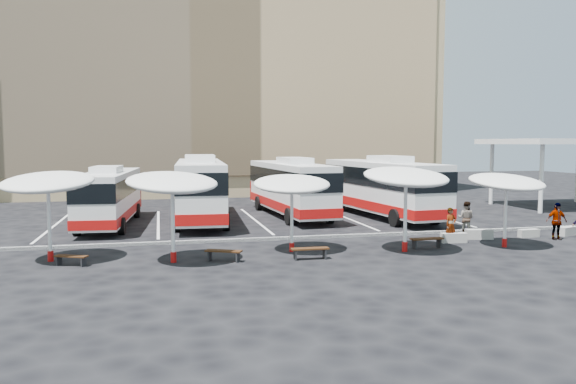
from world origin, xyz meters
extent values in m
plane|color=black|center=(0.00, 0.00, 0.00)|extent=(120.00, 120.00, 0.00)
cube|color=tan|center=(0.00, 32.00, 12.50)|extent=(42.00, 18.00, 25.00)
cube|color=tan|center=(0.00, 22.90, 12.00)|extent=(40.00, 0.30, 20.00)
cube|color=white|center=(24.00, 10.00, 5.00)|extent=(10.00, 8.00, 0.40)
cylinder|color=white|center=(20.00, 7.00, 2.40)|extent=(0.30, 0.30, 4.80)
cylinder|color=white|center=(20.00, 13.00, 2.40)|extent=(0.30, 0.30, 4.80)
cube|color=black|center=(0.00, 0.50, 0.07)|extent=(34.00, 0.25, 0.15)
cube|color=white|center=(-12.00, 8.00, 0.01)|extent=(0.15, 12.00, 0.01)
cube|color=white|center=(-6.00, 8.00, 0.01)|extent=(0.15, 12.00, 0.01)
cube|color=white|center=(0.00, 8.00, 0.01)|extent=(0.15, 12.00, 0.01)
cube|color=white|center=(6.00, 8.00, 0.01)|extent=(0.15, 12.00, 0.01)
cube|color=white|center=(12.00, 8.00, 0.01)|extent=(0.15, 12.00, 0.01)
cube|color=white|center=(-8.76, 7.79, 1.80)|extent=(3.17, 11.24, 2.77)
cube|color=black|center=(-8.76, 7.79, 2.36)|extent=(3.23, 11.30, 1.02)
cube|color=#AC0D0C|center=(-8.76, 7.79, 0.79)|extent=(3.23, 11.30, 0.51)
cube|color=#AC0D0C|center=(-8.32, 13.32, 1.11)|extent=(2.37, 0.37, 1.29)
cube|color=white|center=(-8.83, 6.87, 3.37)|extent=(1.69, 2.88, 0.37)
cylinder|color=black|center=(-9.66, 11.11, 0.46)|extent=(0.39, 0.95, 0.92)
cylinder|color=black|center=(-7.35, 10.93, 0.46)|extent=(0.39, 0.95, 0.92)
cylinder|color=black|center=(-10.20, 4.20, 0.46)|extent=(0.39, 0.95, 0.92)
cylinder|color=black|center=(-7.89, 4.01, 0.46)|extent=(0.39, 0.95, 0.92)
cube|color=white|center=(-3.41, 8.53, 2.11)|extent=(3.46, 13.15, 3.25)
cube|color=black|center=(-3.41, 8.53, 2.77)|extent=(3.53, 13.22, 1.19)
cube|color=#AC0D0C|center=(-3.41, 8.53, 0.92)|extent=(3.53, 13.22, 0.60)
cube|color=#AC0D0C|center=(-3.03, 15.03, 1.30)|extent=(2.78, 0.38, 1.52)
cube|color=white|center=(-3.47, 7.45, 3.96)|extent=(1.92, 3.35, 0.43)
cylinder|color=black|center=(-4.54, 12.40, 0.54)|extent=(0.44, 1.10, 1.08)
cylinder|color=black|center=(-1.84, 12.24, 0.54)|extent=(0.44, 1.10, 1.08)
cylinder|color=black|center=(-5.01, 4.28, 0.54)|extent=(0.44, 1.10, 1.08)
cylinder|color=black|center=(-2.30, 4.12, 0.54)|extent=(0.44, 1.10, 1.08)
cube|color=white|center=(2.66, 9.59, 2.00)|extent=(3.36, 12.47, 3.08)
cube|color=black|center=(2.66, 9.59, 2.62)|extent=(3.43, 12.54, 1.13)
cube|color=#AC0D0C|center=(2.66, 9.59, 0.87)|extent=(3.43, 12.54, 0.57)
cube|color=#AC0D0C|center=(2.26, 15.74, 1.23)|extent=(2.64, 0.38, 1.44)
cube|color=white|center=(2.72, 8.56, 3.75)|extent=(1.84, 3.18, 0.41)
cylinder|color=black|center=(1.14, 13.09, 0.51)|extent=(0.43, 1.05, 1.03)
cylinder|color=black|center=(3.70, 13.26, 0.51)|extent=(0.43, 1.05, 1.03)
cylinder|color=black|center=(1.64, 5.40, 0.51)|extent=(0.43, 1.05, 1.03)
cylinder|color=black|center=(4.20, 5.57, 0.51)|extent=(0.43, 1.05, 1.03)
cube|color=white|center=(8.41, 7.66, 2.07)|extent=(3.90, 12.91, 3.18)
cube|color=black|center=(8.41, 7.66, 2.70)|extent=(3.97, 12.98, 1.17)
cube|color=#AC0D0C|center=(8.41, 7.66, 0.90)|extent=(3.97, 12.98, 0.58)
cube|color=#AC0D0C|center=(7.77, 13.99, 1.27)|extent=(2.72, 0.48, 1.48)
cube|color=white|center=(8.51, 6.61, 3.87)|extent=(2.00, 3.33, 0.42)
cylinder|color=black|center=(6.72, 11.22, 0.53)|extent=(0.47, 1.09, 1.06)
cylinder|color=black|center=(9.36, 11.48, 0.53)|extent=(0.47, 1.09, 1.06)
cylinder|color=black|center=(7.51, 3.31, 0.53)|extent=(0.47, 1.09, 1.06)
cylinder|color=black|center=(10.15, 3.58, 0.53)|extent=(0.47, 1.09, 1.06)
cylinder|color=white|center=(-10.34, -2.40, 1.62)|extent=(0.18, 0.18, 3.25)
cylinder|color=#AC0D0C|center=(-10.34, -2.40, 0.22)|extent=(0.29, 0.29, 0.43)
ellipsoid|color=white|center=(-10.34, -2.40, 3.30)|extent=(4.47, 4.51, 1.11)
cylinder|color=white|center=(-5.38, -3.76, 1.63)|extent=(0.19, 0.19, 3.25)
cylinder|color=#AC0D0C|center=(-5.38, -3.76, 0.22)|extent=(0.30, 0.30, 0.43)
ellipsoid|color=white|center=(-5.38, -3.76, 3.30)|extent=(4.65, 4.68, 1.11)
cylinder|color=white|center=(-0.12, -2.64, 1.51)|extent=(0.16, 0.16, 3.02)
cylinder|color=#AC0D0C|center=(-0.12, -2.64, 0.20)|extent=(0.24, 0.24, 0.40)
ellipsoid|color=white|center=(-0.12, -2.64, 3.07)|extent=(3.79, 3.83, 1.04)
cylinder|color=white|center=(4.85, -3.76, 1.67)|extent=(0.17, 0.17, 3.33)
cylinder|color=#AC0D0C|center=(4.85, -3.76, 0.22)|extent=(0.27, 0.27, 0.44)
ellipsoid|color=white|center=(4.85, -3.76, 3.39)|extent=(4.12, 4.16, 1.14)
cylinder|color=white|center=(9.91, -3.78, 1.51)|extent=(0.16, 0.16, 3.02)
cylinder|color=#AC0D0C|center=(9.91, -3.78, 0.20)|extent=(0.24, 0.24, 0.40)
ellipsoid|color=white|center=(9.91, -3.78, 3.07)|extent=(3.78, 3.82, 1.04)
cube|color=black|center=(-9.38, -3.49, 0.39)|extent=(1.38, 0.88, 0.05)
cube|color=black|center=(-9.88, -3.27, 0.18)|extent=(0.19, 0.33, 0.36)
cube|color=black|center=(-8.89, -3.71, 0.18)|extent=(0.19, 0.33, 0.36)
cube|color=black|center=(-3.36, -4.02, 0.44)|extent=(1.55, 1.00, 0.06)
cube|color=black|center=(-3.91, -3.77, 0.20)|extent=(0.22, 0.37, 0.40)
cube|color=black|center=(-2.81, -4.28, 0.20)|extent=(0.22, 0.37, 0.40)
cube|color=black|center=(0.23, -4.45, 0.46)|extent=(1.60, 0.45, 0.06)
cube|color=black|center=(-0.41, -4.44, 0.21)|extent=(0.07, 0.40, 0.42)
cube|color=black|center=(0.87, -4.46, 0.21)|extent=(0.07, 0.40, 0.42)
cube|color=black|center=(6.18, -3.27, 0.45)|extent=(1.58, 0.45, 0.06)
cube|color=black|center=(5.56, -3.28, 0.21)|extent=(0.07, 0.40, 0.42)
cube|color=black|center=(6.81, -3.25, 0.21)|extent=(0.07, 0.40, 0.42)
cube|color=#979791|center=(8.20, -2.14, 0.24)|extent=(1.28, 0.52, 0.47)
cube|color=#979791|center=(9.96, -1.55, 0.25)|extent=(1.40, 0.73, 0.50)
cube|color=#979791|center=(12.81, -1.59, 0.21)|extent=(1.11, 0.42, 0.41)
cube|color=#979791|center=(15.20, -1.57, 0.23)|extent=(1.30, 0.81, 0.46)
imported|color=black|center=(8.07, -2.04, 0.86)|extent=(0.70, 0.54, 1.71)
imported|color=black|center=(10.04, -0.18, 0.89)|extent=(1.10, 1.09, 1.79)
imported|color=black|center=(13.67, -2.57, 0.94)|extent=(1.15, 0.59, 1.88)
camera|label=1|loc=(-5.89, -26.92, 4.89)|focal=35.00mm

